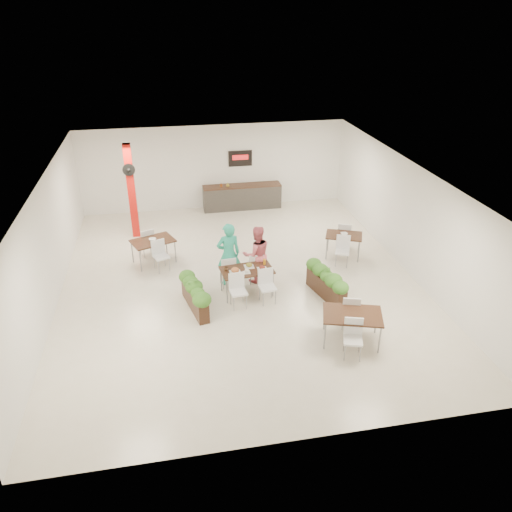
{
  "coord_description": "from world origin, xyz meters",
  "views": [
    {
      "loc": [
        -1.89,
        -12.37,
        7.2
      ],
      "look_at": [
        0.35,
        -0.63,
        1.1
      ],
      "focal_mm": 35.0,
      "sensor_mm": 36.0,
      "label": 1
    }
  ],
  "objects_px": {
    "diner_man": "(229,254)",
    "diner_woman": "(257,254)",
    "red_column": "(132,190)",
    "side_table_b": "(344,238)",
    "side_table_a": "(153,244)",
    "main_table": "(246,273)",
    "planter_right": "(326,281)",
    "planter_left": "(194,292)",
    "service_counter": "(242,196)",
    "side_table_c": "(352,318)"
  },
  "relations": [
    {
      "from": "planter_right",
      "to": "side_table_a",
      "type": "bearing_deg",
      "value": 147.26
    },
    {
      "from": "main_table",
      "to": "planter_left",
      "type": "distance_m",
      "value": 1.55
    },
    {
      "from": "diner_man",
      "to": "planter_right",
      "type": "bearing_deg",
      "value": 147.6
    },
    {
      "from": "service_counter",
      "to": "side_table_a",
      "type": "relative_size",
      "value": 1.81
    },
    {
      "from": "service_counter",
      "to": "planter_right",
      "type": "relative_size",
      "value": 1.77
    },
    {
      "from": "service_counter",
      "to": "side_table_b",
      "type": "relative_size",
      "value": 1.81
    },
    {
      "from": "red_column",
      "to": "planter_right",
      "type": "distance_m",
      "value": 7.32
    },
    {
      "from": "side_table_b",
      "to": "planter_right",
      "type": "bearing_deg",
      "value": -97.5
    },
    {
      "from": "diner_woman",
      "to": "side_table_b",
      "type": "distance_m",
      "value": 3.13
    },
    {
      "from": "service_counter",
      "to": "diner_man",
      "type": "xyz_separation_m",
      "value": [
        -1.32,
        -5.7,
        0.43
      ]
    },
    {
      "from": "diner_woman",
      "to": "planter_right",
      "type": "relative_size",
      "value": 1.0
    },
    {
      "from": "main_table",
      "to": "side_table_a",
      "type": "height_order",
      "value": "same"
    },
    {
      "from": "main_table",
      "to": "planter_left",
      "type": "height_order",
      "value": "main_table"
    },
    {
      "from": "red_column",
      "to": "planter_left",
      "type": "xyz_separation_m",
      "value": [
        1.62,
        -4.98,
        -1.15
      ]
    },
    {
      "from": "service_counter",
      "to": "diner_woman",
      "type": "distance_m",
      "value": 5.73
    },
    {
      "from": "planter_left",
      "to": "planter_right",
      "type": "distance_m",
      "value": 3.54
    },
    {
      "from": "red_column",
      "to": "diner_woman",
      "type": "relative_size",
      "value": 1.89
    },
    {
      "from": "planter_right",
      "to": "side_table_b",
      "type": "relative_size",
      "value": 1.02
    },
    {
      "from": "diner_man",
      "to": "diner_woman",
      "type": "xyz_separation_m",
      "value": [
        0.8,
        0.0,
        -0.08
      ]
    },
    {
      "from": "diner_woman",
      "to": "planter_left",
      "type": "xyz_separation_m",
      "value": [
        -1.87,
        -1.15,
        -0.36
      ]
    },
    {
      "from": "service_counter",
      "to": "planter_right",
      "type": "xyz_separation_m",
      "value": [
        1.16,
        -6.93,
        -0.01
      ]
    },
    {
      "from": "planter_left",
      "to": "side_table_a",
      "type": "bearing_deg",
      "value": 109.77
    },
    {
      "from": "main_table",
      "to": "side_table_b",
      "type": "height_order",
      "value": "same"
    },
    {
      "from": "diner_man",
      "to": "side_table_a",
      "type": "relative_size",
      "value": 1.12
    },
    {
      "from": "red_column",
      "to": "service_counter",
      "type": "bearing_deg",
      "value": 25.0
    },
    {
      "from": "diner_man",
      "to": "main_table",
      "type": "bearing_deg",
      "value": 114.85
    },
    {
      "from": "red_column",
      "to": "side_table_b",
      "type": "relative_size",
      "value": 1.93
    },
    {
      "from": "diner_woman",
      "to": "side_table_c",
      "type": "distance_m",
      "value": 3.65
    },
    {
      "from": "main_table",
      "to": "side_table_c",
      "type": "relative_size",
      "value": 1.04
    },
    {
      "from": "planter_left",
      "to": "side_table_a",
      "type": "relative_size",
      "value": 1.02
    },
    {
      "from": "planter_left",
      "to": "main_table",
      "type": "bearing_deg",
      "value": 18.8
    },
    {
      "from": "main_table",
      "to": "planter_right",
      "type": "height_order",
      "value": "main_table"
    },
    {
      "from": "service_counter",
      "to": "side_table_b",
      "type": "distance_m",
      "value": 5.3
    },
    {
      "from": "side_table_a",
      "to": "planter_left",
      "type": "bearing_deg",
      "value": -91.69
    },
    {
      "from": "planter_left",
      "to": "side_table_b",
      "type": "distance_m",
      "value": 5.29
    },
    {
      "from": "diner_woman",
      "to": "planter_left",
      "type": "relative_size",
      "value": 1.0
    },
    {
      "from": "red_column",
      "to": "planter_left",
      "type": "height_order",
      "value": "red_column"
    },
    {
      "from": "main_table",
      "to": "planter_right",
      "type": "bearing_deg",
      "value": -15.45
    },
    {
      "from": "service_counter",
      "to": "side_table_a",
      "type": "xyz_separation_m",
      "value": [
        -3.41,
        -3.99,
        0.14
      ]
    },
    {
      "from": "red_column",
      "to": "main_table",
      "type": "distance_m",
      "value": 5.53
    },
    {
      "from": "diner_woman",
      "to": "planter_left",
      "type": "distance_m",
      "value": 2.22
    },
    {
      "from": "red_column",
      "to": "side_table_b",
      "type": "distance_m",
      "value": 7.11
    },
    {
      "from": "main_table",
      "to": "diner_woman",
      "type": "bearing_deg",
      "value": 58.04
    },
    {
      "from": "diner_woman",
      "to": "side_table_a",
      "type": "xyz_separation_m",
      "value": [
        -2.89,
        1.71,
        -0.21
      ]
    },
    {
      "from": "diner_man",
      "to": "planter_right",
      "type": "xyz_separation_m",
      "value": [
        2.48,
        -1.23,
        -0.45
      ]
    },
    {
      "from": "red_column",
      "to": "planter_left",
      "type": "bearing_deg",
      "value": -72.03
    },
    {
      "from": "planter_right",
      "to": "main_table",
      "type": "bearing_deg",
      "value": 164.55
    },
    {
      "from": "main_table",
      "to": "diner_man",
      "type": "relative_size",
      "value": 0.94
    },
    {
      "from": "diner_woman",
      "to": "planter_left",
      "type": "height_order",
      "value": "diner_woman"
    },
    {
      "from": "diner_man",
      "to": "side_table_a",
      "type": "xyz_separation_m",
      "value": [
        -2.09,
        1.71,
        -0.29
      ]
    }
  ]
}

